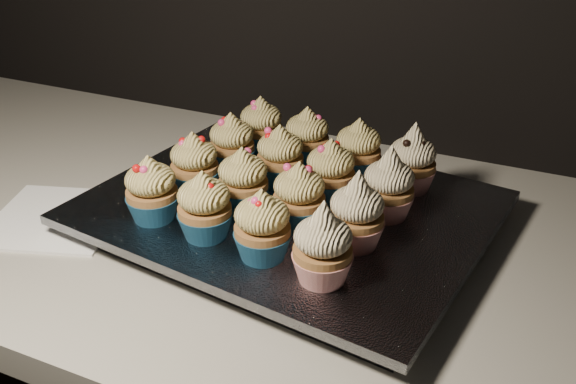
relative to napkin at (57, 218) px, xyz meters
The scene contains 20 objects.
worktop 0.35m from the napkin, 18.11° to the left, with size 2.44×0.64×0.04m, color beige.
napkin is the anchor object (origin of this frame).
baking_tray 0.31m from the napkin, 21.17° to the left, with size 0.45×0.34×0.02m, color black.
foil_lining 0.31m from the napkin, 21.17° to the left, with size 0.48×0.38×0.01m, color silver.
cupcake_0 0.17m from the napkin, ahead, with size 0.06×0.06×0.08m.
cupcake_1 0.24m from the napkin, ahead, with size 0.06×0.06×0.08m.
cupcake_2 0.32m from the napkin, ahead, with size 0.06×0.06×0.08m.
cupcake_3 0.39m from the napkin, ahead, with size 0.06×0.06×0.10m.
cupcake_4 0.20m from the napkin, 29.07° to the left, with size 0.06×0.06×0.08m.
cupcake_5 0.26m from the napkin, 17.36° to the left, with size 0.06×0.06×0.08m.
cupcake_6 0.33m from the napkin, 11.84° to the left, with size 0.06×0.06×0.08m.
cupcake_7 0.40m from the napkin, ahead, with size 0.06×0.06×0.10m.
cupcake_8 0.25m from the napkin, 43.95° to the left, with size 0.06×0.06×0.08m.
cupcake_9 0.30m from the napkin, 31.81° to the left, with size 0.06×0.06×0.08m.
cupcake_10 0.36m from the napkin, 23.41° to the left, with size 0.06×0.06×0.08m.
cupcake_11 0.43m from the napkin, 17.93° to the left, with size 0.06×0.06×0.10m.
cupcake_12 0.31m from the napkin, 52.83° to the left, with size 0.06×0.06×0.08m.
cupcake_13 0.35m from the napkin, 41.54° to the left, with size 0.06×0.06×0.08m.
cupcake_14 0.41m from the napkin, 32.98° to the left, with size 0.06×0.06×0.08m.
cupcake_15 0.47m from the napkin, 27.03° to the left, with size 0.06×0.06×0.10m.
Camera 1 is at (0.24, 1.06, 1.33)m, focal length 40.00 mm.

